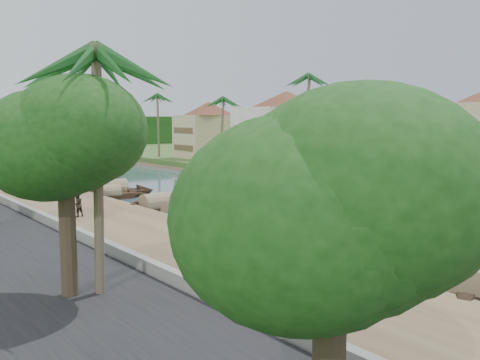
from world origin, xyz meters
TOP-DOWN VIEW (x-y plane):
  - ground at (0.00, 0.00)m, footprint 220.00×220.00m
  - left_bank at (-16.00, 20.00)m, footprint 10.00×180.00m
  - right_bank at (19.00, 20.00)m, footprint 16.00×180.00m
  - treeline at (0.00, 100.00)m, footprint 120.00×14.00m
  - bridge at (0.00, 72.00)m, footprint 28.00×4.00m
  - building_mid at (19.99, 14.00)m, footprint 14.11×14.11m
  - building_far at (18.99, 28.00)m, footprint 15.59×15.59m
  - building_distant at (19.99, 48.00)m, footprint 12.62×12.62m
  - sampan_0 at (-9.29, -11.04)m, footprint 8.64×5.03m
  - sampan_1 at (-8.74, -14.20)m, footprint 8.20×4.38m
  - sampan_2 at (-9.27, -4.06)m, footprint 9.23×5.79m
  - sampan_3 at (-9.84, -6.80)m, footprint 6.96×3.28m
  - sampan_4 at (-10.22, 1.62)m, footprint 8.18×2.22m
  - sampan_5 at (-8.91, 6.38)m, footprint 7.38×3.55m
  - sampan_6 at (-8.76, 7.52)m, footprint 7.56×3.04m
  - sampan_7 at (-9.02, 10.11)m, footprint 7.37×3.34m
  - sampan_8 at (-9.05, 13.81)m, footprint 7.09×2.02m
  - sampan_9 at (-7.83, 13.89)m, footprint 8.49×4.76m
  - sampan_10 at (-9.47, 22.60)m, footprint 7.11×2.31m
  - sampan_11 at (-8.34, 24.26)m, footprint 9.25×3.94m
  - sampan_12 at (-9.79, 27.14)m, footprint 9.65×3.62m
  - sampan_13 at (-9.07, 30.32)m, footprint 7.95×2.04m
  - sampan_14 at (9.68, -3.87)m, footprint 3.63×8.06m
  - sampan_15 at (10.02, 9.74)m, footprint 3.69×8.05m
  - sampan_16 at (9.87, 21.71)m, footprint 4.21×8.09m
  - canoe_1 at (-9.92, 1.71)m, footprint 5.14×3.03m
  - canoe_2 at (-7.89, 22.85)m, footprint 5.76×1.67m
  - palm_1 at (16.00, 6.43)m, footprint 3.20×3.20m
  - palm_2 at (15.00, 20.85)m, footprint 3.20×3.20m
  - palm_3 at (16.00, 39.08)m, footprint 3.20×3.20m
  - palm_4 at (-23.00, -7.22)m, footprint 3.20×3.20m
  - palm_7 at (14.00, 54.30)m, footprint 3.20×3.20m
  - tree_0 at (-24.00, -19.57)m, footprint 4.57×4.57m
  - tree_1 at (-24.00, -6.75)m, footprint 4.94×4.94m
  - tree_6 at (24.00, 30.34)m, footprint 4.37×4.37m
  - person_near at (-14.88, -2.37)m, footprint 0.64×0.68m
  - person_far at (-16.77, 11.31)m, footprint 0.98×0.83m

SIDE VIEW (x-z plane):
  - ground at x=0.00m, z-range 0.00..0.00m
  - canoe_1 at x=-9.92m, z-range -0.33..0.53m
  - canoe_2 at x=-7.89m, z-range -0.31..0.51m
  - left_bank at x=-16.00m, z-range 0.00..0.80m
  - sampan_3 at x=-9.84m, z-range -0.54..1.35m
  - sampan_14 at x=9.68m, z-range -0.57..1.39m
  - sampan_7 at x=-9.02m, z-range -0.57..1.39m
  - sampan_10 at x=-9.47m, z-range -0.57..1.39m
  - sampan_16 at x=9.87m, z-range -0.59..1.41m
  - sampan_15 at x=10.02m, z-range -0.65..1.48m
  - sampan_9 at x=-7.83m, z-range -0.67..1.49m
  - sampan_13 at x=-9.07m, z-range -0.67..1.50m
  - sampan_8 at x=-9.05m, z-range -0.68..1.51m
  - sampan_6 at x=-8.76m, z-range -0.69..1.52m
  - sampan_12 at x=-9.79m, z-range -0.71..1.54m
  - sampan_0 at x=-9.29m, z-range -0.72..1.55m
  - sampan_5 at x=-8.91m, z-range -0.72..1.56m
  - sampan_4 at x=-10.22m, z-range -0.73..1.57m
  - sampan_1 at x=-8.74m, z-range -0.77..1.61m
  - sampan_2 at x=-9.27m, z-range -0.80..1.64m
  - sampan_11 at x=-8.34m, z-range -0.85..1.70m
  - right_bank at x=19.00m, z-range 0.00..1.20m
  - person_near at x=-14.88m, z-range 0.80..2.36m
  - person_far at x=-16.77m, z-range 0.80..2.57m
  - bridge at x=0.00m, z-range 0.52..2.92m
  - treeline at x=0.00m, z-range 0.00..8.00m
  - building_distant at x=19.99m, z-range 1.28..10.48m
  - building_mid at x=19.99m, z-range 1.28..10.98m
  - tree_0 at x=-24.00m, z-range 2.89..9.80m
  - building_far at x=18.99m, z-range 1.28..11.48m
  - tree_6 at x=24.00m, z-range 2.90..10.10m
  - tree_1 at x=-24.00m, z-range 3.19..11.02m
  - palm_1 at x=16.00m, z-range 4.34..14.09m
  - palm_4 at x=-23.00m, z-range 4.88..15.34m
  - palm_3 at x=16.00m, z-range 4.93..15.93m
  - palm_7 at x=14.00m, z-range 5.36..17.30m
  - palm_2 at x=15.00m, z-range 5.98..19.21m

